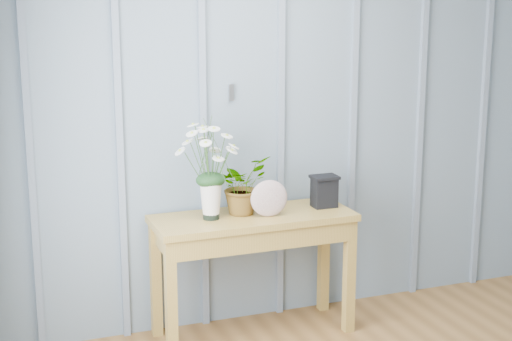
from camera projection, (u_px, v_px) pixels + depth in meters
name	position (u px, v px, depth m)	size (l,w,h in m)	color
room_shell	(444.00, 3.00, 3.54)	(4.00, 4.50, 2.50)	gray
sideboard	(253.00, 233.00, 4.65)	(1.20, 0.45, 0.75)	olive
daisy_vase	(210.00, 155.00, 4.46)	(0.42, 0.32, 0.60)	black
spider_plant	(242.00, 185.00, 4.62)	(0.31, 0.27, 0.34)	#143317
felt_disc_vessel	(269.00, 198.00, 4.57)	(0.22, 0.06, 0.22)	#845159
carved_box	(324.00, 191.00, 4.78)	(0.16, 0.13, 0.20)	black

